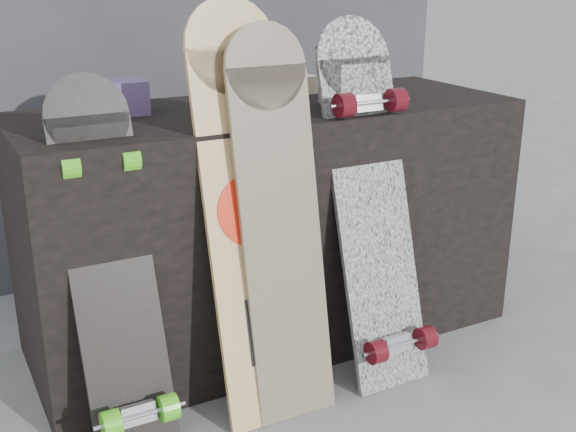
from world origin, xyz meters
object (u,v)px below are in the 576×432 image
longboard_geisha (249,204)px  longboard_celtic (279,214)px  vendor_table (271,225)px  longboard_cascadia (373,198)px  skateboard_dark (111,263)px

longboard_geisha → longboard_celtic: longboard_geisha is taller
vendor_table → longboard_cascadia: size_ratio=1.47×
vendor_table → skateboard_dark: size_ratio=1.65×
longboard_celtic → skateboard_dark: longboard_celtic is taller
skateboard_dark → vendor_table: bearing=26.5°
longboard_cascadia → skateboard_dark: bearing=178.0°
longboard_celtic → skateboard_dark: size_ratio=1.12×
vendor_table → longboard_celtic: 0.44m
longboard_geisha → skateboard_dark: bearing=175.5°
longboard_geisha → longboard_cascadia: bearing=0.4°
longboard_geisha → longboard_celtic: size_ratio=1.06×
longboard_geisha → longboard_cascadia: size_ratio=1.06×
vendor_table → longboard_cascadia: bearing=-61.9°
longboard_geisha → longboard_celtic: (0.07, -0.04, -0.03)m
longboard_geisha → longboard_cascadia: 0.41m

